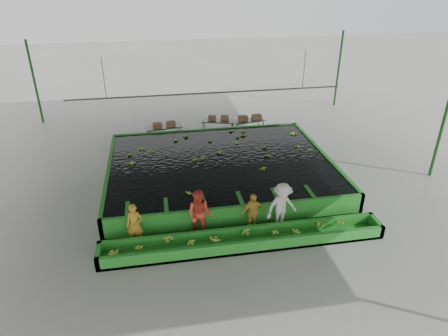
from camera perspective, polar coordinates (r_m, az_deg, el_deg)
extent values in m
plane|color=gray|center=(17.19, 0.30, -3.72)|extent=(80.00, 80.00, 0.00)
cube|color=gray|center=(15.25, 0.34, 12.64)|extent=(20.00, 22.00, 0.04)
cube|color=black|center=(18.09, -0.56, 1.00)|extent=(9.70, 7.70, 0.00)
cylinder|color=#59605B|center=(20.54, -2.26, 10.65)|extent=(0.08, 0.08, 14.00)
cylinder|color=#59605B|center=(20.23, -16.80, 12.22)|extent=(0.04, 0.04, 2.00)
cylinder|color=#59605B|center=(21.53, 11.38, 13.67)|extent=(0.04, 0.04, 2.00)
imported|color=#BB8922|center=(14.23, -12.63, -7.94)|extent=(0.60, 0.42, 1.58)
imported|color=#D4422D|center=(14.16, -3.48, -6.67)|extent=(1.11, 1.00, 1.89)
imported|color=gold|center=(14.54, 4.06, -6.44)|extent=(0.98, 0.56, 1.58)
imported|color=silver|center=(14.74, 8.25, -5.48)|extent=(1.34, 0.96, 1.88)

